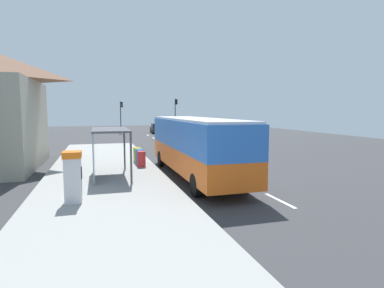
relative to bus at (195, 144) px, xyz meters
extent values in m
cube|color=#38383A|center=(1.71, 14.73, -1.86)|extent=(56.00, 92.00, 0.04)
cube|color=#999993|center=(-4.69, 2.73, -1.75)|extent=(6.20, 30.00, 0.18)
cube|color=silver|center=(1.96, -5.27, -1.84)|extent=(0.16, 2.20, 0.01)
cube|color=silver|center=(1.96, -0.27, -1.84)|extent=(0.16, 2.20, 0.01)
cube|color=silver|center=(1.96, 4.73, -1.84)|extent=(0.16, 2.20, 0.01)
cube|color=silver|center=(1.96, 9.73, -1.84)|extent=(0.16, 2.20, 0.01)
cube|color=silver|center=(1.96, 14.73, -1.84)|extent=(0.16, 2.20, 0.01)
cube|color=silver|center=(1.96, 19.73, -1.84)|extent=(0.16, 2.20, 0.01)
cube|color=silver|center=(1.96, 24.73, -1.84)|extent=(0.16, 2.20, 0.01)
cube|color=silver|center=(1.96, 29.73, -1.84)|extent=(0.16, 2.20, 0.01)
cube|color=orange|center=(0.01, -0.02, -0.77)|extent=(2.54, 11.01, 1.15)
cube|color=blue|center=(0.01, -0.02, 0.53)|extent=(2.54, 11.01, 1.45)
cube|color=silver|center=(0.01, -0.02, 1.31)|extent=(2.41, 10.79, 0.12)
cube|color=black|center=(-0.01, 5.43, 0.46)|extent=(2.30, 0.13, 1.22)
cube|color=black|center=(-1.20, -0.52, 0.46)|extent=(0.11, 8.58, 1.10)
cylinder|color=black|center=(-1.13, 3.88, -1.34)|extent=(0.28, 1.00, 1.00)
cylinder|color=black|center=(1.13, 3.88, -1.34)|extent=(0.28, 1.00, 1.00)
cylinder|color=black|center=(-1.11, -3.72, -1.34)|extent=(0.28, 1.00, 1.00)
cylinder|color=black|center=(1.15, -3.72, -1.34)|extent=(0.28, 1.00, 1.00)
cube|color=silver|center=(3.91, 21.90, -0.52)|extent=(2.18, 5.27, 1.96)
cube|color=black|center=(3.91, 21.90, -0.19)|extent=(2.15, 3.19, 0.44)
cylinder|color=black|center=(4.74, 19.87, -1.50)|extent=(0.24, 0.69, 0.68)
cylinder|color=black|center=(2.94, 19.93, -1.50)|extent=(0.24, 0.69, 0.68)
cylinder|color=black|center=(4.88, 23.86, -1.50)|extent=(0.24, 0.69, 0.68)
cylinder|color=black|center=(3.08, 23.93, -1.50)|extent=(0.24, 0.69, 0.68)
cube|color=black|center=(4.01, 33.58, -1.22)|extent=(2.02, 4.49, 0.60)
cube|color=black|center=(4.02, 33.77, -0.62)|extent=(1.70, 2.45, 0.60)
cylinder|color=black|center=(4.75, 32.04, -1.52)|extent=(0.23, 0.65, 0.64)
cylinder|color=black|center=(3.12, 32.12, -1.52)|extent=(0.23, 0.65, 0.64)
cylinder|color=black|center=(4.91, 35.03, -1.52)|extent=(0.23, 0.65, 0.64)
cylinder|color=black|center=(3.27, 35.11, -1.52)|extent=(0.23, 0.65, 0.64)
cube|color=silver|center=(-5.95, -3.79, -0.81)|extent=(0.60, 0.70, 1.70)
cube|color=orange|center=(-5.95, -3.79, 0.16)|extent=(0.66, 0.76, 0.24)
cube|color=black|center=(-5.64, -3.79, -0.54)|extent=(0.03, 0.36, 0.44)
cylinder|color=red|center=(-2.49, 3.15, -1.19)|extent=(0.52, 0.52, 0.95)
cylinder|color=blue|center=(-2.49, 3.85, -1.19)|extent=(0.52, 0.52, 0.95)
cylinder|color=green|center=(-2.49, 4.55, -1.19)|extent=(0.52, 0.52, 0.95)
cylinder|color=orange|center=(-2.49, 5.25, -1.19)|extent=(0.52, 0.52, 0.95)
cylinder|color=#2D2D2D|center=(7.11, 34.12, 0.89)|extent=(0.14, 0.14, 5.46)
cube|color=black|center=(7.33, 34.12, 3.12)|extent=(0.24, 0.28, 0.84)
sphere|color=#360606|center=(7.45, 34.12, 3.40)|extent=(0.16, 0.16, 0.16)
sphere|color=#F2B20C|center=(7.45, 34.12, 3.12)|extent=(0.16, 0.16, 0.16)
sphere|color=black|center=(7.45, 34.12, 2.84)|extent=(0.16, 0.16, 0.16)
cylinder|color=#2D2D2D|center=(-1.49, 34.92, 0.65)|extent=(0.14, 0.14, 4.99)
cube|color=black|center=(-1.27, 34.92, 2.65)|extent=(0.24, 0.28, 0.84)
sphere|color=#360606|center=(-1.15, 34.92, 2.93)|extent=(0.16, 0.16, 0.16)
sphere|color=#F2B20C|center=(-1.15, 34.92, 2.65)|extent=(0.16, 0.16, 0.16)
sphere|color=black|center=(-1.15, 34.92, 2.37)|extent=(0.16, 0.16, 0.16)
cube|color=#4C4C51|center=(-4.39, 0.64, 0.79)|extent=(1.80, 4.00, 0.10)
cube|color=#8CA5B2|center=(-5.24, 0.64, -0.41)|extent=(0.06, 3.80, 2.30)
cylinder|color=#4C4C51|center=(-3.54, -1.26, -0.44)|extent=(0.10, 0.10, 2.44)
cylinder|color=#4C4C51|center=(-3.54, 2.54, -0.44)|extent=(0.10, 0.10, 2.44)
camera|label=1|loc=(-5.01, -16.30, 1.80)|focal=29.84mm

